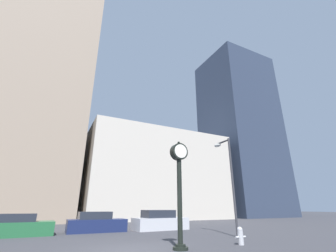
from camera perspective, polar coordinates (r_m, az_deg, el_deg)
ground_plane at (r=10.32m, az=-9.35°, el=-28.86°), size 200.00×200.00×0.00m
building_tall_tower at (r=38.93m, az=-29.43°, el=12.35°), size 13.72×12.00×41.59m
building_storefront_row at (r=37.06m, az=-3.25°, el=-12.58°), size 21.77×12.00×12.83m
building_glass_modern at (r=50.38m, az=17.72°, el=-1.42°), size 13.27×12.00×33.76m
street_clock at (r=10.39m, az=2.89°, el=-13.69°), size 0.78×0.64×4.60m
car_green at (r=17.53m, az=-33.84°, el=-20.44°), size 3.95×1.93×1.29m
car_navy at (r=18.21m, az=-17.74°, el=-22.46°), size 4.02×1.78×1.36m
car_silver at (r=19.19m, az=-2.07°, el=-23.04°), size 4.33×2.04×1.45m
fire_hydrant_near at (r=12.18m, az=17.91°, el=-24.97°), size 0.60×0.26×0.78m
street_lamp_right at (r=15.62m, az=14.83°, el=-10.45°), size 0.36×1.57×6.04m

